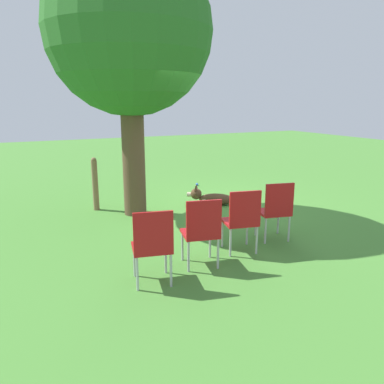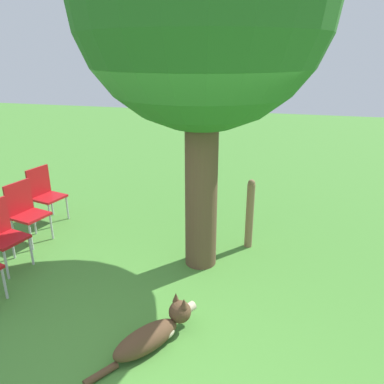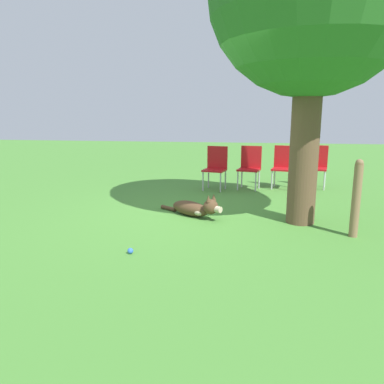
# 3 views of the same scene
# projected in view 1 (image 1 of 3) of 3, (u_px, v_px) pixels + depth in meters

# --- Properties ---
(ground_plane) EXTENTS (30.00, 30.00, 0.00)m
(ground_plane) POSITION_uv_depth(u_px,v_px,m) (202.00, 207.00, 7.49)
(ground_plane) COLOR #478433
(oak_tree) EXTENTS (2.84, 2.84, 4.64)m
(oak_tree) POSITION_uv_depth(u_px,v_px,m) (129.00, 33.00, 6.31)
(oak_tree) COLOR brown
(oak_tree) RESTS_ON ground_plane
(dog) EXTENTS (0.77, 1.10, 0.40)m
(dog) POSITION_uv_depth(u_px,v_px,m) (211.00, 198.00, 7.64)
(dog) COLOR #513823
(dog) RESTS_ON ground_plane
(fence_post) EXTENTS (0.11, 0.11, 1.03)m
(fence_post) POSITION_uv_depth(u_px,v_px,m) (95.00, 184.00, 7.18)
(fence_post) COLOR #846647
(fence_post) RESTS_ON ground_plane
(red_chair_0) EXTENTS (0.50, 0.52, 0.91)m
(red_chair_0) POSITION_uv_depth(u_px,v_px,m) (276.00, 208.00, 5.57)
(red_chair_0) COLOR #B21419
(red_chair_0) RESTS_ON ground_plane
(red_chair_1) EXTENTS (0.50, 0.52, 0.91)m
(red_chair_1) POSITION_uv_depth(u_px,v_px,m) (242.00, 218.00, 5.12)
(red_chair_1) COLOR #B21419
(red_chair_1) RESTS_ON ground_plane
(red_chair_2) EXTENTS (0.50, 0.52, 0.91)m
(red_chair_2) POSITION_uv_depth(u_px,v_px,m) (202.00, 229.00, 4.66)
(red_chair_2) COLOR #B21419
(red_chair_2) RESTS_ON ground_plane
(red_chair_3) EXTENTS (0.50, 0.52, 0.91)m
(red_chair_3) POSITION_uv_depth(u_px,v_px,m) (153.00, 243.00, 4.20)
(red_chair_3) COLOR #B21419
(red_chair_3) RESTS_ON ground_plane
(tennis_ball) EXTENTS (0.07, 0.07, 0.07)m
(tennis_ball) POSITION_uv_depth(u_px,v_px,m) (197.00, 184.00, 9.35)
(tennis_ball) COLOR blue
(tennis_ball) RESTS_ON ground_plane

